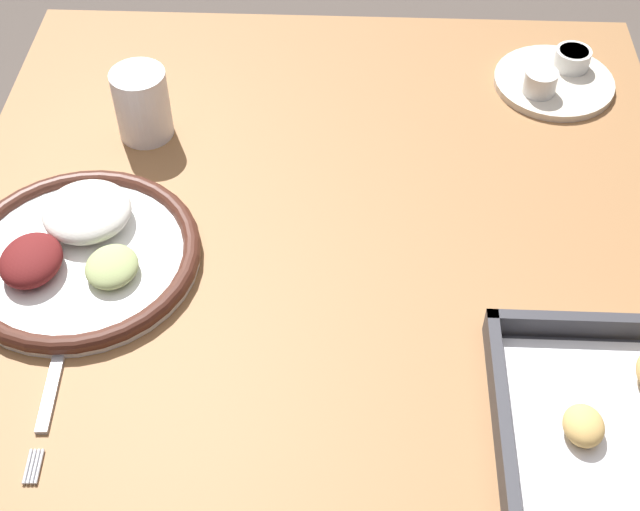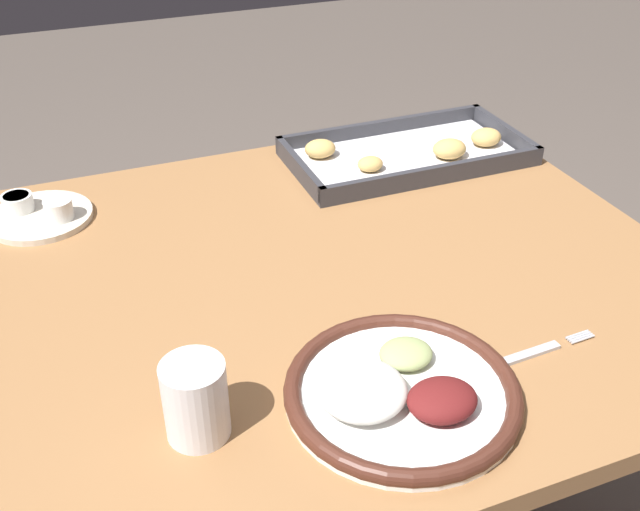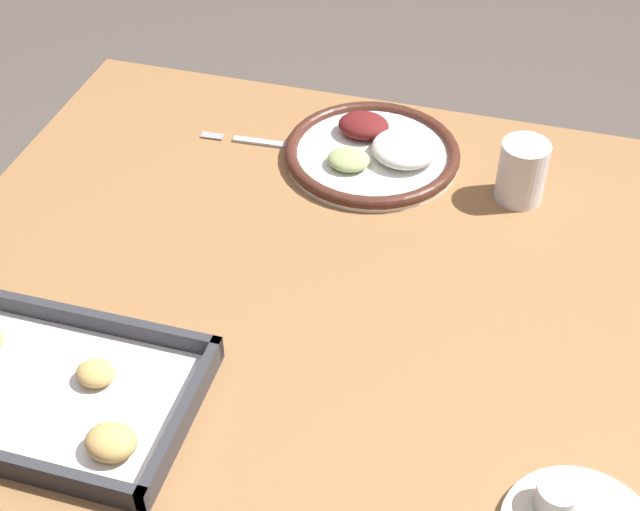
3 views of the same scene
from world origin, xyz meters
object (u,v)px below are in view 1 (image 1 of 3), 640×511
(fork, at_px, (53,381))
(saucer_plate, at_px, (555,78))
(drinking_cup, at_px, (142,104))
(dinner_plate, at_px, (79,251))

(fork, height_order, saucer_plate, saucer_plate)
(fork, height_order, drinking_cup, drinking_cup)
(saucer_plate, bearing_deg, dinner_plate, -58.94)
(dinner_plate, relative_size, drinking_cup, 2.91)
(drinking_cup, bearing_deg, fork, -4.00)
(dinner_plate, xyz_separation_m, drinking_cup, (-0.22, 0.04, 0.03))
(saucer_plate, bearing_deg, fork, -47.83)
(fork, xyz_separation_m, saucer_plate, (-0.51, 0.56, 0.01))
(saucer_plate, relative_size, drinking_cup, 1.75)
(dinner_plate, height_order, saucer_plate, dinner_plate)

